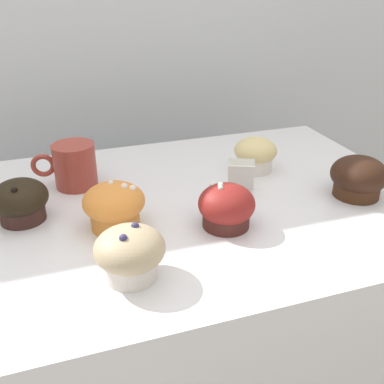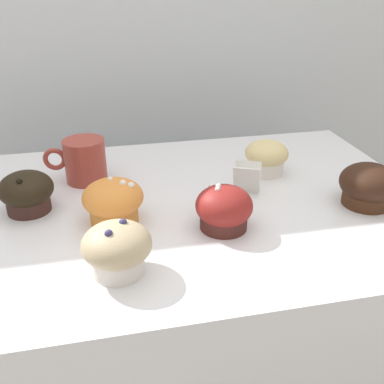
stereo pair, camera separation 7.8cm
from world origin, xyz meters
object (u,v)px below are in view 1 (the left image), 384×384
muffin_back_left (114,206)px  muffin_back_right (130,253)px  muffin_front_left (20,201)px  muffin_front_center (255,154)px  coffee_cup (74,165)px  muffin_back_center (226,207)px  muffin_front_right (358,177)px

muffin_back_left → muffin_back_right: (-0.00, -0.14, -0.00)m
muffin_back_left → muffin_front_left: bearing=153.1°
muffin_front_center → muffin_back_left: size_ratio=0.88×
muffin_front_left → coffee_cup: (0.10, 0.11, 0.01)m
muffin_back_right → muffin_front_left: muffin_back_right is taller
muffin_front_left → muffin_back_right: bearing=-56.5°
muffin_front_center → coffee_cup: size_ratio=0.73×
muffin_back_right → muffin_back_center: size_ratio=1.04×
muffin_front_right → muffin_back_right: bearing=-166.4°
muffin_back_left → coffee_cup: size_ratio=0.83×
muffin_back_left → muffin_back_right: size_ratio=1.03×
muffin_back_right → muffin_front_right: bearing=13.6°
muffin_front_right → muffin_front_left: bearing=170.0°
muffin_front_center → muffin_front_left: (-0.48, -0.07, 0.00)m
muffin_front_center → coffee_cup: coffee_cup is taller
muffin_front_center → muffin_back_right: (-0.33, -0.29, 0.00)m
muffin_back_right → muffin_front_left: 0.26m
muffin_back_left → muffin_back_right: bearing=-91.3°
muffin_front_center → muffin_back_left: muffin_back_left is taller
muffin_back_center → coffee_cup: (-0.22, 0.24, 0.01)m
muffin_back_right → coffee_cup: (-0.04, 0.33, 0.01)m
muffin_front_center → muffin_back_center: (-0.15, -0.20, -0.00)m
muffin_front_center → muffin_front_right: 0.22m
muffin_front_right → muffin_back_center: 0.28m
muffin_back_right → coffee_cup: bearing=97.6°
muffin_back_right → coffee_cup: coffee_cup is taller
muffin_back_right → coffee_cup: size_ratio=0.80×
muffin_front_left → muffin_back_center: (0.33, -0.13, -0.00)m
muffin_back_right → muffin_front_left: size_ratio=1.04×
muffin_front_center → muffin_back_left: bearing=-156.5°
muffin_back_center → coffee_cup: coffee_cup is taller
muffin_back_left → muffin_front_center: bearing=23.5°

